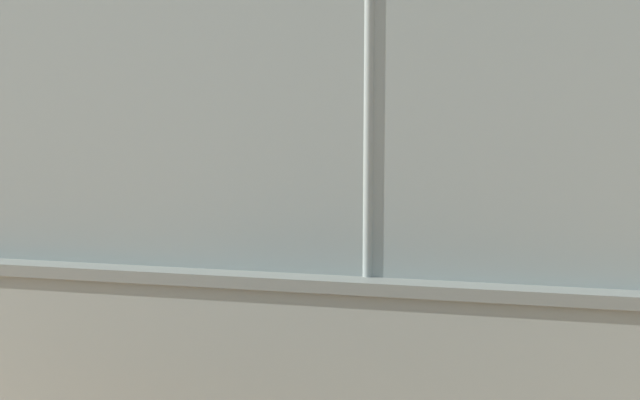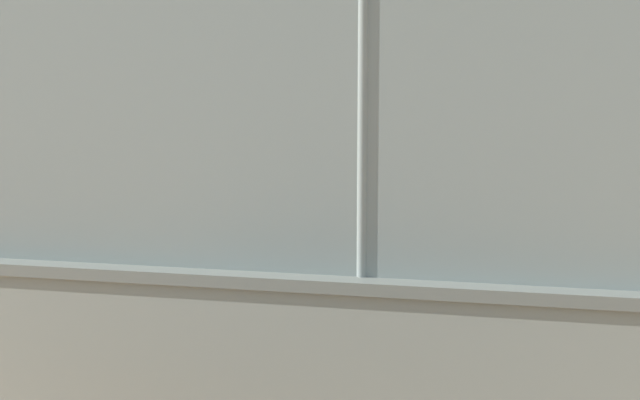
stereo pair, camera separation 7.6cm
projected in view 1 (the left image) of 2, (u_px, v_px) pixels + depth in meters
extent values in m
plane|color=tan|center=(352.00, 212.00, 19.04)|extent=(260.00, 260.00, 0.00)
cube|color=slate|center=(368.00, 282.00, 5.64)|extent=(27.44, 1.43, 0.08)
cube|color=gray|center=(369.00, 93.00, 5.47)|extent=(26.87, 1.05, 2.29)
cylinder|color=gray|center=(369.00, 93.00, 5.47)|extent=(0.07, 0.07, 2.29)
cylinder|color=navy|center=(406.00, 217.00, 15.84)|extent=(0.19, 0.19, 0.81)
cylinder|color=navy|center=(403.00, 215.00, 16.03)|extent=(0.19, 0.19, 0.81)
cylinder|color=#D14C42|center=(405.00, 177.00, 15.83)|extent=(0.43, 0.43, 0.60)
cylinder|color=#D8AD84|center=(412.00, 172.00, 15.52)|extent=(0.57, 0.27, 0.17)
cylinder|color=#D8AD84|center=(417.00, 168.00, 16.16)|extent=(0.57, 0.27, 0.17)
sphere|color=#D8AD84|center=(406.00, 153.00, 15.78)|extent=(0.23, 0.23, 0.23)
cylinder|color=white|center=(406.00, 148.00, 15.76)|extent=(0.31, 0.31, 0.05)
cylinder|color=black|center=(427.00, 168.00, 16.19)|extent=(0.30, 0.13, 0.04)
ellipsoid|color=#333338|center=(439.00, 167.00, 16.22)|extent=(0.29, 0.13, 0.24)
cylinder|color=black|center=(579.00, 215.00, 16.33)|extent=(0.21, 0.21, 0.72)
cylinder|color=black|center=(586.00, 214.00, 16.43)|extent=(0.21, 0.21, 0.72)
cylinder|color=#429951|center=(584.00, 181.00, 16.29)|extent=(0.48, 0.48, 0.53)
cylinder|color=#936B4C|center=(575.00, 176.00, 16.09)|extent=(0.40, 0.44, 0.16)
cylinder|color=#936B4C|center=(608.00, 175.00, 16.16)|extent=(0.40, 0.44, 0.16)
sphere|color=#936B4C|center=(585.00, 160.00, 16.23)|extent=(0.20, 0.20, 0.20)
cylinder|color=white|center=(585.00, 156.00, 16.22)|extent=(0.30, 0.30, 0.05)
cylinder|color=black|center=(616.00, 176.00, 16.01)|extent=(0.22, 0.25, 0.04)
ellipsoid|color=#333338|center=(626.00, 178.00, 15.82)|extent=(0.22, 0.25, 0.24)
sphere|color=orange|center=(483.00, 244.00, 15.19)|extent=(0.12, 0.12, 0.12)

